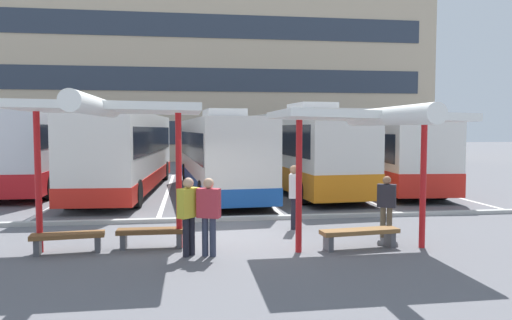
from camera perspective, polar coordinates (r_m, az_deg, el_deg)
name	(u,v)px	position (r m, az deg, el deg)	size (l,w,h in m)	color
ground_plane	(228,235)	(12.60, -3.38, -8.90)	(160.00, 160.00, 0.00)	slate
terminal_building	(199,65)	(46.80, -6.78, 11.23)	(41.75, 11.93, 20.49)	#C6B293
coach_bus_0	(44,150)	(23.91, -23.97, 1.05)	(2.62, 10.53, 3.82)	silver
coach_bus_1	(127,151)	(21.74, -15.10, 0.99)	(3.21, 12.56, 3.74)	silver
coach_bus_2	(219,155)	(20.46, -4.40, 0.63)	(3.37, 11.37, 3.52)	silver
coach_bus_3	(302,151)	(21.29, 5.46, 1.04)	(3.40, 10.71, 3.81)	silver
coach_bus_4	(383,154)	(22.95, 14.88, 0.68)	(3.12, 10.57, 3.46)	silver
lane_stripe_1	(78,192)	(22.38, -20.40, -3.56)	(0.16, 14.00, 0.01)	white
lane_stripe_2	(168,190)	(21.87, -10.43, -3.55)	(0.16, 14.00, 0.01)	white
lane_stripe_3	(253,189)	(22.04, -0.31, -3.43)	(0.16, 14.00, 0.01)	white
lane_stripe_4	(335,187)	(22.87, 9.36, -3.22)	(0.16, 14.00, 0.01)	white
lane_stripe_5	(412,186)	(24.30, 18.11, -2.95)	(0.16, 14.00, 0.01)	white
waiting_shelter_0	(106,111)	(10.96, -17.40, 5.59)	(4.08, 5.20, 3.37)	red
bench_0	(68,238)	(11.51, -21.49, -8.68)	(1.59, 0.60, 0.45)	brown
bench_1	(152,234)	(11.43, -12.34, -8.58)	(1.57, 0.44, 0.45)	brown
waiting_shelter_1	(368,120)	(10.77, 13.14, 4.68)	(3.93, 4.68, 3.18)	red
bench_2	(360,234)	(11.38, 12.25, -8.60)	(1.89, 0.64, 0.45)	brown
platform_kerb	(223,219)	(14.47, -3.99, -7.00)	(44.00, 0.24, 0.12)	#ADADA8
waiting_passenger_0	(189,211)	(10.48, -8.03, -5.98)	(0.51, 0.50, 1.71)	black
waiting_passenger_1	(386,202)	(12.58, 15.28, -4.91)	(0.50, 0.41, 1.57)	brown
waiting_passenger_2	(209,211)	(10.41, -5.65, -6.05)	(0.54, 0.38, 1.70)	#33384C
waiting_passenger_3	(294,192)	(13.19, 4.52, -3.79)	(0.37, 0.55, 1.76)	black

